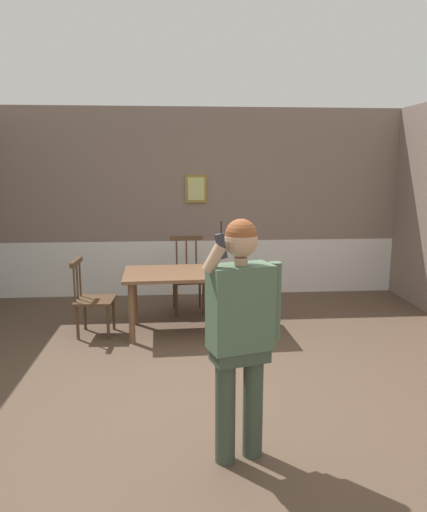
{
  "coord_description": "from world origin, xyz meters",
  "views": [
    {
      "loc": [
        -0.28,
        -4.18,
        2.04
      ],
      "look_at": [
        0.02,
        -0.3,
        1.3
      ],
      "focal_mm": 33.94,
      "sensor_mm": 36.0,
      "label": 1
    }
  ],
  "objects_px": {
    "dining_table": "(192,279)",
    "chair_near_window": "(92,298)",
    "chair_by_doorway": "(188,277)",
    "person_figure": "(241,325)"
  },
  "relations": [
    {
      "from": "dining_table",
      "to": "person_figure",
      "type": "relative_size",
      "value": 0.99
    },
    {
      "from": "dining_table",
      "to": "chair_near_window",
      "type": "xyz_separation_m",
      "value": [
        -1.21,
        -0.04,
        -0.21
      ]
    },
    {
      "from": "dining_table",
      "to": "person_figure",
      "type": "height_order",
      "value": "person_figure"
    },
    {
      "from": "dining_table",
      "to": "chair_near_window",
      "type": "distance_m",
      "value": 1.23
    },
    {
      "from": "chair_near_window",
      "to": "chair_by_doorway",
      "type": "xyz_separation_m",
      "value": [
        1.18,
        0.88,
        0.04
      ]
    },
    {
      "from": "chair_near_window",
      "to": "dining_table",
      "type": "bearing_deg",
      "value": 95.15
    },
    {
      "from": "chair_by_doorway",
      "to": "person_figure",
      "type": "distance_m",
      "value": 3.57
    },
    {
      "from": "dining_table",
      "to": "chair_near_window",
      "type": "bearing_deg",
      "value": -178.04
    },
    {
      "from": "dining_table",
      "to": "person_figure",
      "type": "distance_m",
      "value": 2.72
    },
    {
      "from": "dining_table",
      "to": "chair_by_doorway",
      "type": "bearing_deg",
      "value": 92.28
    }
  ]
}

